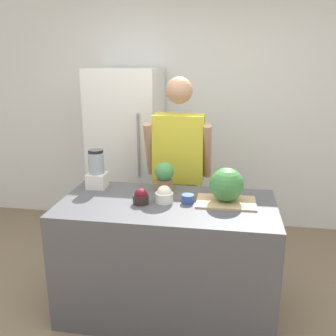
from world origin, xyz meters
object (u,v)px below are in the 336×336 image
object	(u,v)px
blender	(97,171)
potted_plant	(164,175)
bowl_cherries	(141,197)
bowl_small_blue	(188,199)
person	(178,174)
bowl_cream	(164,195)
refrigerator	(128,154)
watermelon	(227,185)

from	to	relation	value
blender	potted_plant	xyz separation A→B (m)	(0.54, 0.04, -0.02)
bowl_cherries	bowl_small_blue	world-z (taller)	bowl_cherries
bowl_small_blue	blender	xyz separation A→B (m)	(-0.76, 0.22, 0.11)
person	bowl_small_blue	distance (m)	0.66
person	bowl_cherries	distance (m)	0.73
person	bowl_cream	world-z (taller)	person
bowl_cherries	refrigerator	bearing A→B (deg)	108.79
refrigerator	person	bearing A→B (deg)	-45.85
bowl_cherries	blender	distance (m)	0.52
bowl_cream	bowl_small_blue	world-z (taller)	bowl_cream
refrigerator	person	world-z (taller)	refrigerator
person	blender	world-z (taller)	person
watermelon	bowl_cherries	world-z (taller)	watermelon
watermelon	blender	size ratio (longest dim) A/B	0.78
bowl_cream	refrigerator	bearing A→B (deg)	115.49
blender	refrigerator	bearing A→B (deg)	92.15
watermelon	bowl_small_blue	xyz separation A→B (m)	(-0.27, -0.05, -0.10)
bowl_small_blue	blender	world-z (taller)	blender
person	blender	size ratio (longest dim) A/B	5.57
person	potted_plant	distance (m)	0.41
bowl_cream	bowl_small_blue	xyz separation A→B (m)	(0.17, 0.01, -0.02)
bowl_cherries	watermelon	bearing A→B (deg)	11.39
refrigerator	bowl_cream	xyz separation A→B (m)	(0.63, -1.32, 0.04)
watermelon	potted_plant	size ratio (longest dim) A/B	1.08
refrigerator	bowl_cherries	size ratio (longest dim) A/B	15.86
potted_plant	bowl_cream	bearing A→B (deg)	-80.45
refrigerator	bowl_small_blue	distance (m)	1.53
refrigerator	blender	xyz separation A→B (m)	(0.04, -1.09, 0.13)
potted_plant	watermelon	bearing A→B (deg)	-22.28
watermelon	blender	xyz separation A→B (m)	(-1.03, 0.16, 0.01)
refrigerator	blender	bearing A→B (deg)	-87.85
watermelon	bowl_cream	bearing A→B (deg)	-171.38
bowl_cherries	blender	size ratio (longest dim) A/B	0.36
person	blender	distance (m)	0.75
watermelon	potted_plant	xyz separation A→B (m)	(-0.49, 0.20, -0.02)
person	bowl_cherries	world-z (taller)	person
bowl_cream	blender	bearing A→B (deg)	158.56
bowl_cherries	person	bearing A→B (deg)	75.96
bowl_cherries	blender	world-z (taller)	blender
bowl_cherries	blender	xyz separation A→B (m)	(-0.43, 0.29, 0.09)
watermelon	bowl_cherries	bearing A→B (deg)	-168.61
bowl_cherries	bowl_small_blue	distance (m)	0.34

